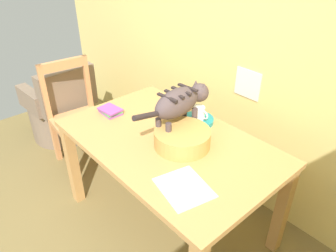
% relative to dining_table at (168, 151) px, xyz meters
% --- Properties ---
extents(wall_rear, '(4.62, 0.11, 2.50)m').
position_rel_dining_table_xyz_m(wall_rear, '(-0.03, 0.71, 0.61)').
color(wall_rear, '#EBD177').
rests_on(wall_rear, ground_plane).
extents(dining_table, '(1.38, 0.86, 0.72)m').
position_rel_dining_table_xyz_m(dining_table, '(0.00, 0.00, 0.00)').
color(dining_table, tan).
rests_on(dining_table, ground_plane).
extents(cat, '(0.19, 0.62, 0.32)m').
position_rel_dining_table_xyz_m(cat, '(-0.01, 0.11, 0.31)').
color(cat, '#504142').
rests_on(cat, dining_table).
extents(saucer_bowl, '(0.21, 0.21, 0.03)m').
position_rel_dining_table_xyz_m(saucer_bowl, '(-0.03, 0.29, 0.10)').
color(saucer_bowl, teal).
rests_on(saucer_bowl, dining_table).
extents(coffee_mug, '(0.13, 0.09, 0.08)m').
position_rel_dining_table_xyz_m(coffee_mug, '(-0.02, 0.29, 0.16)').
color(coffee_mug, white).
rests_on(coffee_mug, saucer_bowl).
extents(magazine, '(0.32, 0.28, 0.01)m').
position_rel_dining_table_xyz_m(magazine, '(0.38, -0.23, 0.09)').
color(magazine, silver).
rests_on(magazine, dining_table).
extents(book_stack, '(0.17, 0.13, 0.04)m').
position_rel_dining_table_xyz_m(book_stack, '(-0.52, -0.08, 0.11)').
color(book_stack, '#9551A1').
rests_on(book_stack, dining_table).
extents(wicker_basket, '(0.34, 0.34, 0.11)m').
position_rel_dining_table_xyz_m(wicker_basket, '(0.10, 0.02, 0.14)').
color(wicker_basket, tan).
rests_on(wicker_basket, dining_table).
extents(wooden_chair_near, '(0.46, 0.46, 0.92)m').
position_rel_dining_table_xyz_m(wooden_chair_near, '(-1.07, -0.09, -0.19)').
color(wooden_chair_near, tan).
rests_on(wooden_chair_near, ground_plane).
extents(wicker_armchair, '(0.61, 0.62, 0.78)m').
position_rel_dining_table_xyz_m(wicker_armchair, '(-1.57, -0.03, -0.36)').
color(wicker_armchair, '#786554').
rests_on(wicker_armchair, ground_plane).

